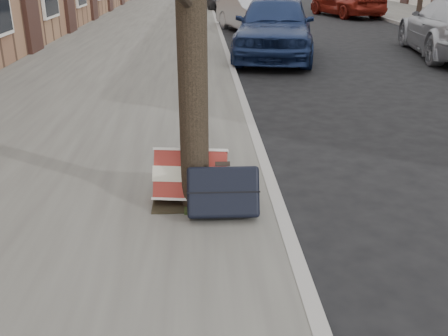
{
  "coord_description": "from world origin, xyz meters",
  "views": [
    {
      "loc": [
        -1.97,
        -3.24,
        2.21
      ],
      "look_at": [
        -1.77,
        0.8,
        0.55
      ],
      "focal_mm": 40.0,
      "sensor_mm": 36.0,
      "label": 1
    }
  ],
  "objects_px": {
    "suitcase_red": "(191,175)",
    "car_near_front": "(275,26)",
    "car_near_mid": "(252,13)",
    "suitcase_navy": "(223,191)"
  },
  "relations": [
    {
      "from": "suitcase_red",
      "to": "car_near_front",
      "type": "height_order",
      "value": "car_near_front"
    },
    {
      "from": "suitcase_red",
      "to": "car_near_mid",
      "type": "relative_size",
      "value": 0.17
    },
    {
      "from": "suitcase_red",
      "to": "car_near_front",
      "type": "relative_size",
      "value": 0.15
    },
    {
      "from": "car_near_front",
      "to": "suitcase_navy",
      "type": "bearing_deg",
      "value": -90.66
    },
    {
      "from": "suitcase_navy",
      "to": "car_near_mid",
      "type": "relative_size",
      "value": 0.16
    },
    {
      "from": "suitcase_red",
      "to": "suitcase_navy",
      "type": "bearing_deg",
      "value": -43.46
    },
    {
      "from": "car_near_mid",
      "to": "suitcase_navy",
      "type": "bearing_deg",
      "value": -112.72
    },
    {
      "from": "suitcase_red",
      "to": "suitcase_navy",
      "type": "height_order",
      "value": "suitcase_red"
    },
    {
      "from": "suitcase_red",
      "to": "suitcase_navy",
      "type": "relative_size",
      "value": 1.07
    },
    {
      "from": "car_near_front",
      "to": "car_near_mid",
      "type": "xyz_separation_m",
      "value": [
        -0.05,
        5.15,
        -0.14
      ]
    }
  ]
}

